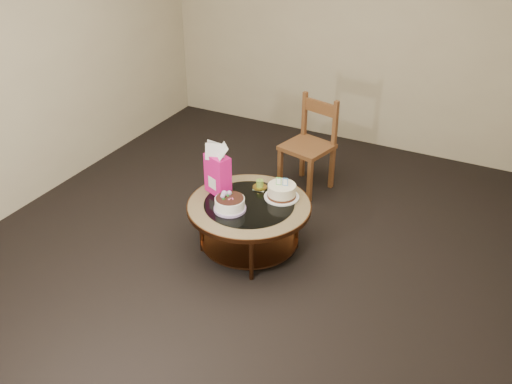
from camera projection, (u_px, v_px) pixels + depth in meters
The scene contains 8 objects.
ground at pixel (249, 249), 4.87m from camera, with size 5.00×5.00×0.00m, color black.
room_walls at pixel (248, 75), 4.09m from camera, with size 4.52×5.02×2.61m.
coffee_table at pixel (249, 212), 4.68m from camera, with size 1.02×1.02×0.46m.
decorated_cake at pixel (230, 204), 4.53m from camera, with size 0.26×0.26×0.15m.
cream_cake at pixel (282, 191), 4.69m from camera, with size 0.29×0.29×0.18m.
gift_bag at pixel (218, 169), 4.68m from camera, with size 0.25×0.22×0.45m.
pillar_candle at pixel (260, 186), 4.83m from camera, with size 0.12×0.12×0.09m.
dining_chair at pixel (310, 145), 5.56m from camera, with size 0.52×0.52×0.93m.
Camera 1 is at (1.86, -3.49, 2.89)m, focal length 40.00 mm.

